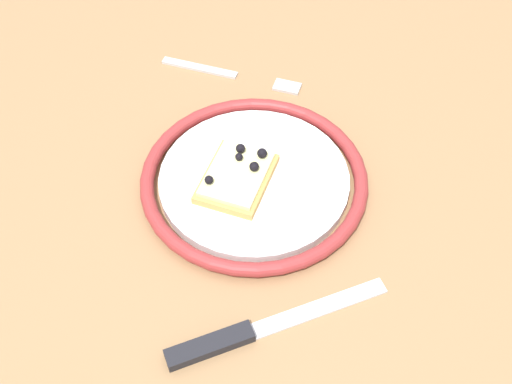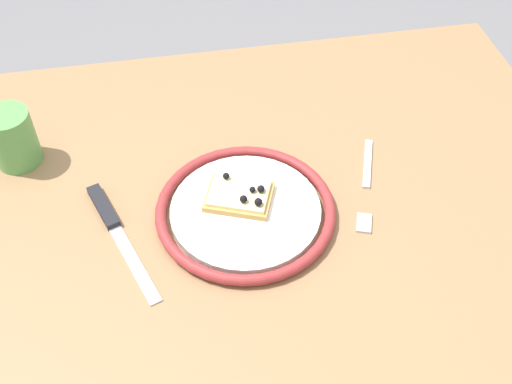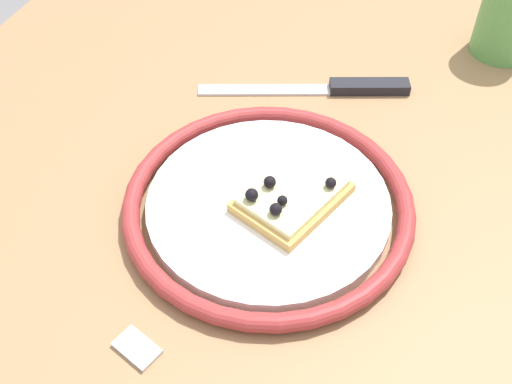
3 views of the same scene
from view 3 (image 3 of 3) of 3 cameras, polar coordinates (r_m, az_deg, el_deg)
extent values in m
cube|color=#936D47|center=(0.57, 0.27, -4.90)|extent=(1.07, 0.86, 0.04)
cylinder|color=#4C4742|center=(1.26, -8.51, 5.16)|extent=(0.05, 0.05, 0.72)
cylinder|color=white|center=(0.57, 1.07, -1.24)|extent=(0.23, 0.23, 0.01)
torus|color=maroon|center=(0.57, 1.07, -1.00)|extent=(0.27, 0.27, 0.02)
cube|color=tan|center=(0.56, 3.40, -0.51)|extent=(0.12, 0.10, 0.01)
cube|color=beige|center=(0.55, 3.43, 0.05)|extent=(0.11, 0.09, 0.01)
sphere|color=black|center=(0.54, 2.48, -0.80)|extent=(0.01, 0.01, 0.01)
sphere|color=black|center=(0.55, 7.01, 0.85)|extent=(0.01, 0.01, 0.01)
sphere|color=black|center=(0.53, 1.95, -1.42)|extent=(0.01, 0.01, 0.01)
sphere|color=black|center=(0.55, 1.11, 0.99)|extent=(0.01, 0.01, 0.01)
sphere|color=black|center=(0.54, -0.41, -0.26)|extent=(0.01, 0.01, 0.01)
cube|color=silver|center=(0.71, 0.76, 9.52)|extent=(0.07, 0.15, 0.00)
cube|color=black|center=(0.71, 10.57, 9.67)|extent=(0.05, 0.09, 0.01)
cube|color=#BABABA|center=(0.50, -11.08, -14.14)|extent=(0.03, 0.04, 0.00)
cylinder|color=#599E4C|center=(0.80, 22.71, 14.92)|extent=(0.07, 0.07, 0.10)
camera|label=1|loc=(0.88, 23.04, 56.32)|focal=45.54mm
camera|label=2|loc=(0.90, -65.12, 49.72)|focal=43.93mm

